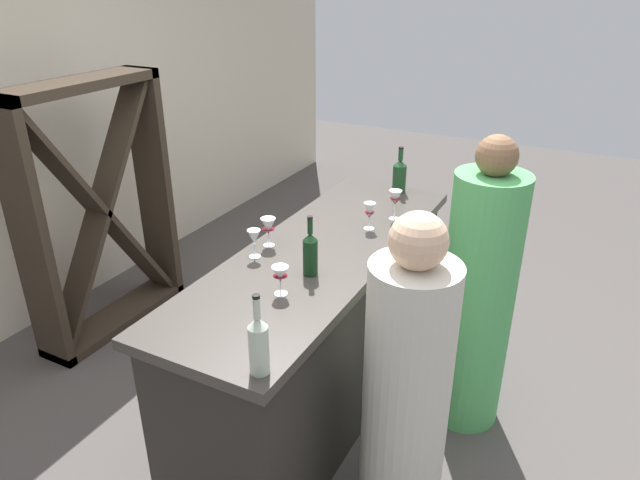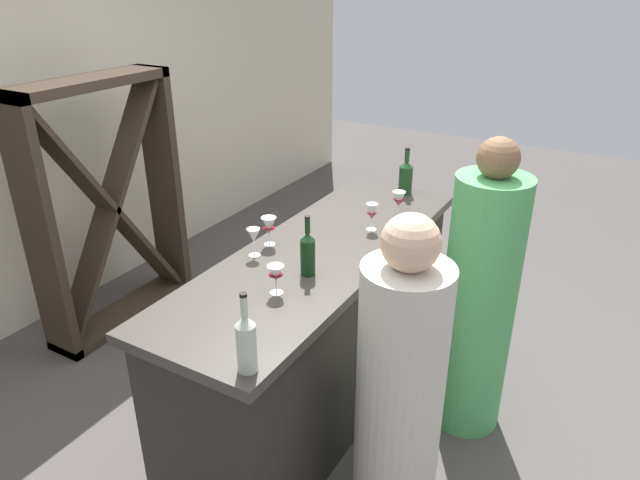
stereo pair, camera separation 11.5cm
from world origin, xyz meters
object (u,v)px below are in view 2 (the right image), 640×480
object	(u,v)px
wine_rack	(109,208)
wine_glass_near_left	(399,200)
wine_bottle_center_olive_green	(406,177)
wine_glass_near_right	(276,274)
wine_bottle_second_left_dark_green	(308,253)
wine_glass_far_center	(269,226)
wine_glass_far_left	(254,237)
person_left_guest	(479,303)
wine_glass_near_center	(372,213)
person_center_guest	(400,390)
wine_bottle_leftmost_clear_pale	(246,342)

from	to	relation	value
wine_rack	wine_glass_near_left	world-z (taller)	wine_rack
wine_bottle_center_olive_green	wine_glass_near_right	bearing A→B (deg)	179.81
wine_bottle_second_left_dark_green	wine_bottle_center_olive_green	size ratio (longest dim) A/B	0.99
wine_bottle_center_olive_green	wine_glass_far_center	distance (m)	1.07
wine_glass_far_left	person_left_guest	distance (m)	1.17
wine_bottle_second_left_dark_green	wine_glass_near_center	bearing A→B (deg)	-3.60
person_left_guest	person_center_guest	bearing A→B (deg)	102.21
wine_bottle_second_left_dark_green	person_center_guest	xyz separation A→B (m)	(-0.18, -0.55, -0.42)
person_left_guest	person_center_guest	distance (m)	0.75
wine_glass_near_left	wine_glass_far_center	bearing A→B (deg)	144.64
wine_bottle_center_olive_green	wine_glass_far_left	xyz separation A→B (m)	(-1.16, 0.30, -0.01)
wine_glass_far_center	person_center_guest	size ratio (longest dim) A/B	0.10
wine_bottle_second_left_dark_green	wine_glass_near_left	size ratio (longest dim) A/B	1.70
wine_bottle_leftmost_clear_pale	wine_glass_far_center	bearing A→B (deg)	30.40
wine_bottle_leftmost_clear_pale	wine_glass_near_left	world-z (taller)	wine_bottle_leftmost_clear_pale
wine_glass_near_right	person_left_guest	distance (m)	1.09
wine_glass_near_left	person_center_guest	world-z (taller)	person_center_guest
wine_glass_far_center	person_left_guest	bearing A→B (deg)	-67.85
wine_glass_far_center	wine_glass_near_center	bearing A→B (deg)	-40.67
wine_bottle_leftmost_clear_pale	wine_bottle_center_olive_green	size ratio (longest dim) A/B	1.06
wine_rack	person_center_guest	distance (m)	2.35
wine_glass_near_left	wine_glass_far_left	distance (m)	0.86
wine_bottle_center_olive_green	wine_glass_near_center	size ratio (longest dim) A/B	1.94
wine_bottle_leftmost_clear_pale	wine_glass_near_right	world-z (taller)	wine_bottle_leftmost_clear_pale
wine_rack	wine_glass_near_left	xyz separation A→B (m)	(0.43, -1.84, 0.27)
wine_glass_near_left	person_left_guest	distance (m)	0.69
person_center_guest	wine_glass_near_right	bearing A→B (deg)	-14.84
wine_glass_near_center	wine_glass_far_left	world-z (taller)	wine_glass_near_center
wine_bottle_second_left_dark_green	wine_glass_near_left	xyz separation A→B (m)	(0.78, -0.11, 0.01)
wine_rack	wine_glass_near_left	bearing A→B (deg)	-76.88
wine_glass_far_center	person_left_guest	xyz separation A→B (m)	(0.40, -0.98, -0.36)
wine_bottle_center_olive_green	wine_glass_near_left	distance (m)	0.43
wine_bottle_leftmost_clear_pale	wine_glass_far_center	distance (m)	1.00
wine_rack	wine_bottle_center_olive_green	xyz separation A→B (m)	(0.84, -1.71, 0.26)
wine_bottle_center_olive_green	wine_rack	bearing A→B (deg)	116.25
wine_glass_far_left	wine_glass_near_center	bearing A→B (deg)	-32.42
wine_glass_near_center	wine_glass_far_left	distance (m)	0.66
wine_rack	person_left_guest	bearing A→B (deg)	-84.83
person_left_guest	wine_bottle_second_left_dark_green	bearing A→B (deg)	61.07
wine_glass_near_right	person_left_guest	size ratio (longest dim) A/B	0.08
wine_glass_near_left	wine_bottle_leftmost_clear_pale	bearing A→B (deg)	-177.15
wine_bottle_leftmost_clear_pale	person_left_guest	xyz separation A→B (m)	(1.26, -0.47, -0.37)
wine_rack	wine_glass_far_left	distance (m)	1.47
wine_bottle_second_left_dark_green	wine_glass_near_center	distance (m)	0.59
wine_glass_far_left	wine_glass_near_right	bearing A→B (deg)	-129.81
wine_glass_near_center	person_center_guest	xyz separation A→B (m)	(-0.77, -0.51, -0.41)
wine_bottle_second_left_dark_green	wine_glass_near_right	bearing A→B (deg)	173.05
wine_glass_far_center	wine_rack	bearing A→B (deg)	82.57
wine_bottle_center_olive_green	wine_glass_near_right	world-z (taller)	wine_bottle_center_olive_green
wine_bottle_second_left_dark_green	wine_glass_far_left	xyz separation A→B (m)	(0.03, 0.32, -0.01)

